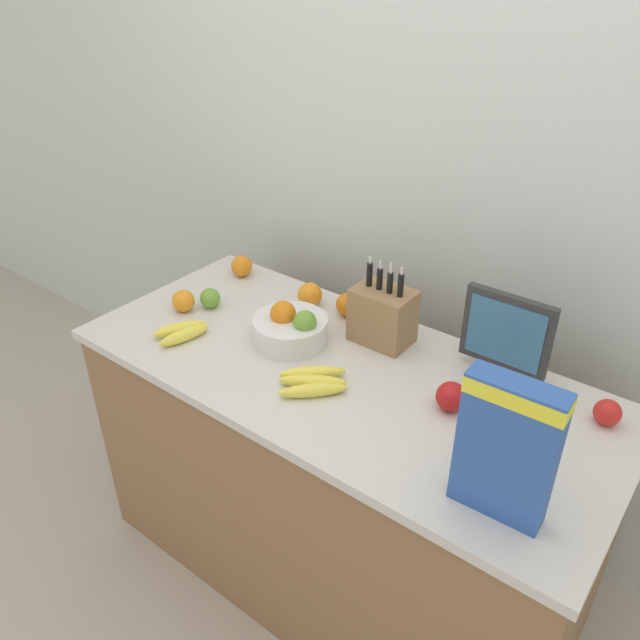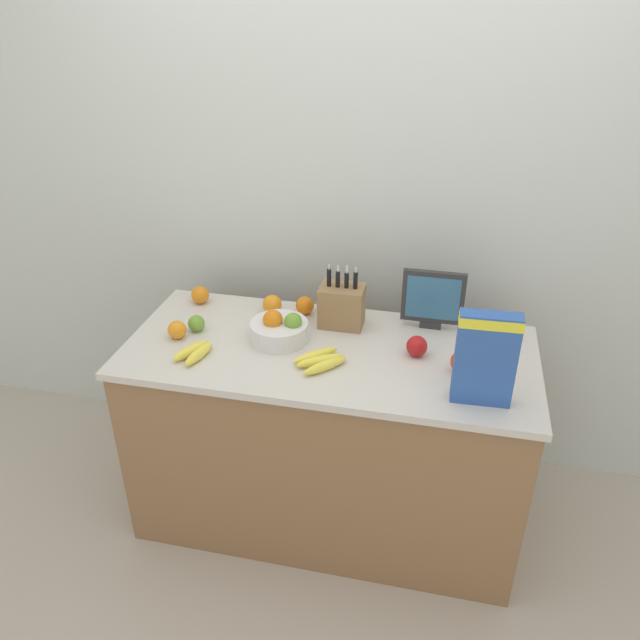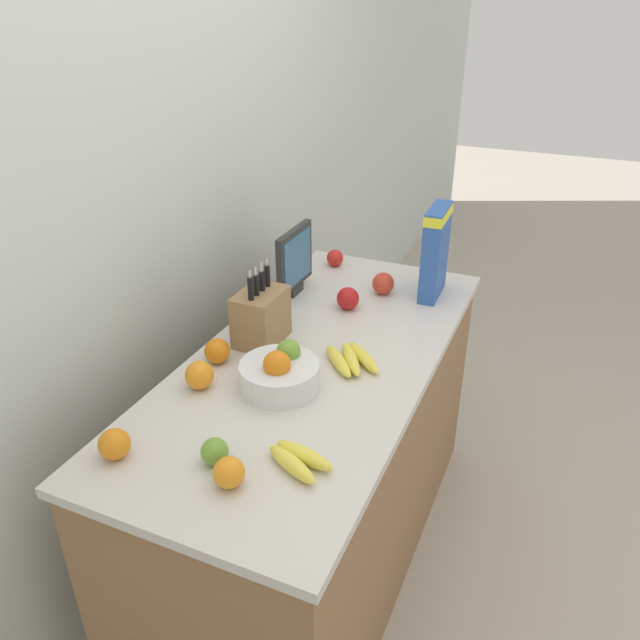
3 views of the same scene
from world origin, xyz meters
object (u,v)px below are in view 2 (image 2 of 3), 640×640
object	(u,v)px
apple_rightmost	(417,346)
orange_mid_left	(200,295)
banana_bunch_left	(195,352)
banana_bunch_right	(320,360)
apple_near_bananas	(196,323)
fruit_bowl	(279,329)
apple_leftmost	(462,362)
orange_by_cereal	(305,305)
small_monitor	(433,298)
orange_back_center	(272,304)
knife_block	(342,305)
apple_middle	(507,333)
orange_near_bowl	(177,330)
cereal_box	(486,355)

from	to	relation	value
apple_rightmost	orange_mid_left	world-z (taller)	apple_rightmost
banana_bunch_left	banana_bunch_right	size ratio (longest dim) A/B	0.84
banana_bunch_left	orange_mid_left	xyz separation A→B (m)	(-0.15, 0.42, 0.02)
apple_near_bananas	apple_rightmost	distance (m)	0.89
fruit_bowl	banana_bunch_left	bearing A→B (deg)	-146.04
apple_leftmost	orange_by_cereal	size ratio (longest dim) A/B	1.05
apple_leftmost	apple_rightmost	bearing A→B (deg)	156.09
banana_bunch_right	small_monitor	bearing A→B (deg)	44.16
apple_rightmost	orange_back_center	size ratio (longest dim) A/B	0.97
knife_block	fruit_bowl	world-z (taller)	knife_block
orange_back_center	apple_leftmost	bearing A→B (deg)	-19.28
knife_block	orange_by_cereal	xyz separation A→B (m)	(-0.17, 0.06, -0.05)
fruit_bowl	orange_mid_left	world-z (taller)	fruit_bowl
banana_bunch_left	orange_by_cereal	bearing A→B (deg)	52.58
fruit_bowl	apple_leftmost	bearing A→B (deg)	-5.67
apple_near_bananas	orange_mid_left	distance (m)	0.25
apple_middle	orange_mid_left	xyz separation A→B (m)	(-1.31, 0.04, 0.00)
apple_near_bananas	banana_bunch_left	bearing A→B (deg)	-69.82
small_monitor	apple_near_bananas	bearing A→B (deg)	-165.96
banana_bunch_right	apple_near_bananas	world-z (taller)	apple_near_bananas
apple_rightmost	orange_near_bowl	bearing A→B (deg)	-175.27
knife_block	apple_leftmost	xyz separation A→B (m)	(0.49, -0.25, -0.05)
small_monitor	apple_leftmost	distance (m)	0.34
apple_near_bananas	apple_middle	xyz separation A→B (m)	(1.23, 0.20, 0.00)
small_monitor	banana_bunch_left	distance (m)	0.97
banana_bunch_right	orange_by_cereal	size ratio (longest dim) A/B	2.82
knife_block	apple_middle	bearing A→B (deg)	1.56
knife_block	apple_near_bananas	size ratio (longest dim) A/B	3.94
apple_middle	orange_mid_left	world-z (taller)	orange_mid_left
orange_mid_left	orange_back_center	xyz separation A→B (m)	(0.34, -0.02, 0.00)
cereal_box	knife_block	bearing A→B (deg)	141.28
fruit_bowl	orange_near_bowl	size ratio (longest dim) A/B	3.08
apple_rightmost	apple_leftmost	world-z (taller)	apple_leftmost
apple_near_bananas	orange_back_center	world-z (taller)	orange_back_center
banana_bunch_right	apple_leftmost	bearing A→B (deg)	7.84
small_monitor	banana_bunch_left	bearing A→B (deg)	-153.98
apple_middle	knife_block	bearing A→B (deg)	-178.44
small_monitor	apple_leftmost	xyz separation A→B (m)	(0.13, -0.30, -0.09)
knife_block	orange_back_center	world-z (taller)	knife_block
fruit_bowl	banana_bunch_right	bearing A→B (deg)	-35.71
apple_rightmost	orange_near_bowl	world-z (taller)	apple_rightmost
banana_bunch_right	apple_near_bananas	size ratio (longest dim) A/B	3.23
apple_middle	apple_rightmost	bearing A→B (deg)	-150.82
orange_by_cereal	apple_leftmost	bearing A→B (deg)	-24.82
small_monitor	apple_rightmost	size ratio (longest dim) A/B	3.13
knife_block	orange_by_cereal	bearing A→B (deg)	160.58
fruit_bowl	apple_leftmost	world-z (taller)	fruit_bowl
orange_back_center	orange_near_bowl	world-z (taller)	orange_back_center
orange_by_cereal	orange_near_bowl	bearing A→B (deg)	-145.27
fruit_bowl	apple_rightmost	xyz separation A→B (m)	(0.54, 0.00, -0.01)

